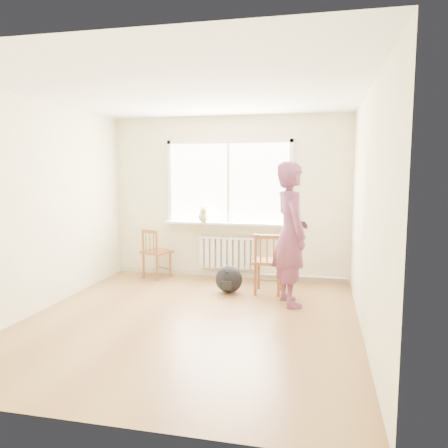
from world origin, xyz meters
The scene contains 13 objects.
floor centered at (0.00, 0.00, 0.00)m, with size 4.50×4.50×0.00m, color olive.
ceiling centered at (0.00, 0.00, 2.70)m, with size 4.50×4.50×0.00m, color white.
back_wall centered at (0.00, 2.25, 1.35)m, with size 4.00×0.01×2.70m, color #EFE5BF.
window centered at (0.00, 2.22, 1.66)m, with size 2.12×0.05×1.42m.
windowsill centered at (0.00, 2.14, 0.93)m, with size 2.15×0.22×0.04m, color white.
radiator centered at (0.00, 2.16, 0.44)m, with size 1.00×0.12×0.55m.
heating_pipe centered at (1.25, 2.19, 0.08)m, with size 0.04×0.04×1.40m, color silver.
baseboard centered at (0.00, 2.23, 0.04)m, with size 4.00×0.03×0.08m, color beige.
chair_left centered at (-1.19, 1.86, 0.42)m, with size 0.54×0.53×0.84m.
chair_right centered at (0.78, 1.35, 0.45)m, with size 0.45×0.43×0.90m.
person centered at (1.13, 0.92, 0.96)m, with size 0.70×0.46×1.92m, color #B63C4C.
cat centered at (-0.38, 2.05, 1.07)m, with size 0.25×0.42×0.29m.
backpack centered at (0.21, 1.28, 0.20)m, with size 0.40×0.30×0.40m, color black.
Camera 1 is at (1.52, -4.91, 1.81)m, focal length 35.00 mm.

